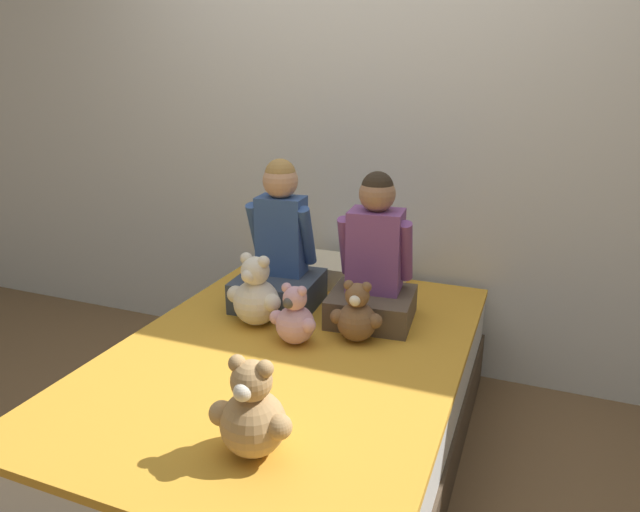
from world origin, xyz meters
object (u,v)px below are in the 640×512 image
child_on_right (374,264)px  teddy_bear_held_by_right_child (357,316)px  teddy_bear_between_children (294,319)px  teddy_bear_at_foot_of_bed (252,414)px  child_on_left (280,253)px  bed (290,406)px  teddy_bear_held_by_left_child (256,295)px  pillow_at_headboard (352,273)px

child_on_right → teddy_bear_held_by_right_child: child_on_right is taller
teddy_bear_between_children → teddy_bear_at_foot_of_bed: 0.69m
child_on_left → bed: bearing=-64.2°
teddy_bear_held_by_left_child → teddy_bear_held_by_right_child: 0.44m
child_on_left → teddy_bear_between_children: (0.22, -0.34, -0.14)m
child_on_right → teddy_bear_at_foot_of_bed: (-0.05, -1.01, -0.12)m
child_on_right → child_on_left: bearing=175.3°
bed → teddy_bear_held_by_left_child: size_ratio=6.00×
teddy_bear_between_children → pillow_at_headboard: bearing=98.3°
bed → child_on_left: (-0.23, 0.40, 0.50)m
child_on_right → teddy_bear_held_by_left_child: size_ratio=2.05×
teddy_bear_held_by_right_child → teddy_bear_at_foot_of_bed: bearing=-99.4°
bed → teddy_bear_held_by_right_child: 0.45m
bed → teddy_bear_at_foot_of_bed: teddy_bear_at_foot_of_bed is taller
child_on_left → pillow_at_headboard: child_on_left is taller
teddy_bear_held_by_left_child → bed: bearing=-27.4°
teddy_bear_at_foot_of_bed → pillow_at_headboard: bearing=96.3°
teddy_bear_held_by_right_child → teddy_bear_at_foot_of_bed: size_ratio=0.84×
teddy_bear_between_children → teddy_bear_held_by_left_child: bearing=164.3°
teddy_bear_held_by_left_child → child_on_right: bearing=36.9°
bed → pillow_at_headboard: size_ratio=3.71×
child_on_right → teddy_bear_between_children: 0.43m
teddy_bear_held_by_left_child → pillow_at_headboard: teddy_bear_held_by_left_child is taller
pillow_at_headboard → child_on_right: bearing=-58.8°
child_on_right → teddy_bear_between_children: size_ratio=2.59×
bed → teddy_bear_held_by_right_child: size_ratio=7.41×
teddy_bear_held_by_left_child → teddy_bear_between_children: 0.24m
child_on_right → teddy_bear_at_foot_of_bed: bearing=-97.7°
teddy_bear_between_children → pillow_at_headboard: 0.70m
child_on_left → pillow_at_headboard: bearing=54.2°
teddy_bear_between_children → pillow_at_headboard: teddy_bear_between_children is taller
child_on_right → teddy_bear_held_by_right_child: bearing=-94.3°
teddy_bear_held_by_right_child → pillow_at_headboard: teddy_bear_held_by_right_child is taller
teddy_bear_held_by_left_child → teddy_bear_at_foot_of_bed: bearing=-55.0°
child_on_left → teddy_bear_held_by_left_child: size_ratio=2.14×
pillow_at_headboard → teddy_bear_between_children: bearing=-90.3°
teddy_bear_held_by_left_child → teddy_bear_held_by_right_child: bearing=9.3°
child_on_left → child_on_right: (0.44, 0.00, 0.00)m
teddy_bear_at_foot_of_bed → pillow_at_headboard: (-0.17, 1.36, -0.07)m
teddy_bear_held_by_right_child → teddy_bear_between_children: 0.25m
child_on_left → teddy_bear_held_by_right_child: child_on_left is taller
bed → teddy_bear_between_children: 0.36m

